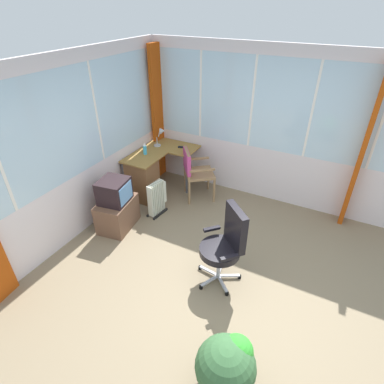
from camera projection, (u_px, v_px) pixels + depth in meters
name	position (u px, v px, depth m)	size (l,w,h in m)	color
ground	(215.00, 290.00, 3.91)	(5.65, 5.58, 0.06)	#7F6E53
north_window_panel	(59.00, 159.00, 4.12)	(4.65, 0.07, 2.56)	silver
east_window_panel	(278.00, 130.00, 4.97)	(0.07, 4.58, 2.56)	silver
curtain_corner	(158.00, 115.00, 5.75)	(0.33, 0.07, 2.46)	#AC420E
curtain_east_far	(363.00, 150.00, 4.45)	(0.33, 0.07, 2.46)	#AC420E
desk	(145.00, 176.00, 5.46)	(1.24, 0.94, 0.77)	olive
desk_lamp	(161.00, 134.00, 5.63)	(0.23, 0.20, 0.33)	#B2B7BC
tv_remote	(182.00, 147.00, 5.63)	(0.04, 0.15, 0.02)	black
spray_bottle	(145.00, 149.00, 5.36)	(0.06, 0.06, 0.22)	#40B6E1
wooden_armchair	(193.00, 168.00, 5.34)	(0.67, 0.67, 0.93)	#97724B
office_chair	(226.00, 242.00, 3.73)	(0.60, 0.61, 1.06)	#B7B7BF
tv_on_stand	(116.00, 207.00, 4.75)	(0.70, 0.53, 0.84)	brown
space_heater	(157.00, 198.00, 5.09)	(0.40, 0.21, 0.59)	silver
potted_plant	(227.00, 365.00, 2.75)	(0.55, 0.55, 0.60)	#3A4B52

